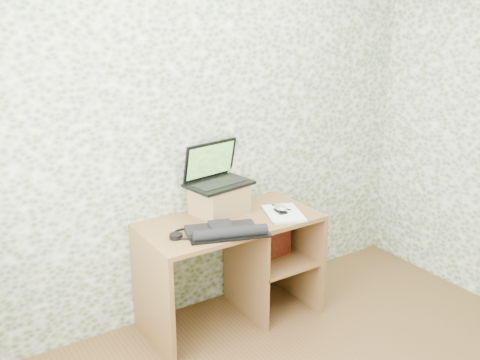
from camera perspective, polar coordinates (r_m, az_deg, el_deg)
wall_back at (r=3.65m, az=-3.65°, el=5.32°), size 3.50×0.00×3.50m
desk at (r=3.73m, az=-0.21°, el=-7.70°), size 1.20×0.60×0.75m
riser at (r=3.64m, az=-2.23°, el=-2.08°), size 0.37×0.33×0.20m
laptop at (r=3.62m, az=-2.62°, el=0.61°), size 0.46×0.36×0.28m
keyboard at (r=3.33m, az=-1.61°, el=-5.44°), size 0.51×0.40×0.07m
headphones at (r=3.35m, az=-5.79°, el=-5.66°), size 0.24×0.20×0.03m
notepad at (r=3.66m, az=4.66°, el=-3.55°), size 0.33×0.39×0.02m
mouse at (r=3.66m, az=4.35°, el=-3.14°), size 0.09×0.12×0.04m
pen at (r=3.73m, az=4.42°, el=-2.91°), size 0.05×0.16×0.01m
red_box at (r=3.82m, az=3.50°, el=-5.85°), size 0.29×0.12×0.34m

